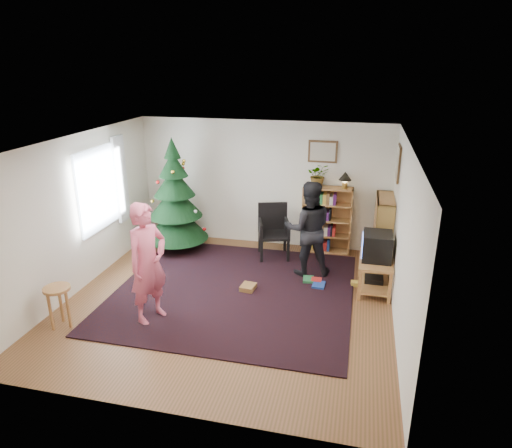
% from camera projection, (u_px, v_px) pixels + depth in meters
% --- Properties ---
extents(floor, '(5.00, 5.00, 0.00)m').
position_uv_depth(floor, '(229.00, 300.00, 7.21)').
color(floor, brown).
rests_on(floor, ground).
extents(ceiling, '(5.00, 5.00, 0.00)m').
position_uv_depth(ceiling, '(226.00, 142.00, 6.36)').
color(ceiling, white).
rests_on(ceiling, wall_back).
extents(wall_back, '(5.00, 0.02, 2.50)m').
position_uv_depth(wall_back, '(263.00, 184.00, 9.07)').
color(wall_back, silver).
rests_on(wall_back, floor).
extents(wall_front, '(5.00, 0.02, 2.50)m').
position_uv_depth(wall_front, '(156.00, 312.00, 4.50)').
color(wall_front, silver).
rests_on(wall_front, floor).
extents(wall_left, '(0.02, 5.00, 2.50)m').
position_uv_depth(wall_left, '(78.00, 214.00, 7.32)').
color(wall_left, silver).
rests_on(wall_left, floor).
extents(wall_right, '(0.02, 5.00, 2.50)m').
position_uv_depth(wall_right, '(402.00, 240.00, 6.25)').
color(wall_right, silver).
rests_on(wall_right, floor).
extents(rug, '(3.80, 3.60, 0.02)m').
position_uv_depth(rug, '(234.00, 291.00, 7.48)').
color(rug, black).
rests_on(rug, floor).
extents(window_pane, '(0.04, 1.20, 1.40)m').
position_uv_depth(window_pane, '(98.00, 189.00, 7.77)').
color(window_pane, silver).
rests_on(window_pane, wall_left).
extents(curtain, '(0.06, 0.35, 1.60)m').
position_uv_depth(curtain, '(121.00, 179.00, 8.40)').
color(curtain, silver).
rests_on(curtain, wall_left).
extents(picture_back, '(0.55, 0.03, 0.42)m').
position_uv_depth(picture_back, '(323.00, 152.00, 8.56)').
color(picture_back, '#4C3319').
rests_on(picture_back, wall_back).
extents(picture_right, '(0.03, 0.50, 0.60)m').
position_uv_depth(picture_right, '(398.00, 163.00, 7.62)').
color(picture_right, '#4C3319').
rests_on(picture_right, wall_right).
extents(christmas_tree, '(1.23, 1.23, 2.24)m').
position_uv_depth(christmas_tree, '(175.00, 204.00, 8.85)').
color(christmas_tree, '#3F2816').
rests_on(christmas_tree, rug).
extents(bookshelf_back, '(0.95, 0.30, 1.30)m').
position_uv_depth(bookshelf_back, '(327.00, 219.00, 8.85)').
color(bookshelf_back, '#A7803B').
rests_on(bookshelf_back, floor).
extents(bookshelf_right, '(0.30, 0.95, 1.30)m').
position_uv_depth(bookshelf_right, '(383.00, 232.00, 8.21)').
color(bookshelf_right, '#A7803B').
rests_on(bookshelf_right, floor).
extents(tv_stand, '(0.52, 0.93, 0.55)m').
position_uv_depth(tv_stand, '(375.00, 271.00, 7.45)').
color(tv_stand, '#A7803B').
rests_on(tv_stand, floor).
extents(crt_tv, '(0.47, 0.50, 0.44)m').
position_uv_depth(crt_tv, '(377.00, 246.00, 7.30)').
color(crt_tv, black).
rests_on(crt_tv, tv_stand).
extents(armchair, '(0.70, 0.71, 1.02)m').
position_uv_depth(armchair, '(275.00, 228.00, 8.69)').
color(armchair, black).
rests_on(armchair, rug).
extents(stool, '(0.37, 0.37, 0.62)m').
position_uv_depth(stool, '(58.00, 296.00, 6.36)').
color(stool, '#A7803B').
rests_on(stool, floor).
extents(person_standing, '(0.65, 0.76, 1.78)m').
position_uv_depth(person_standing, '(148.00, 263.00, 6.41)').
color(person_standing, '#D4546F').
rests_on(person_standing, rug).
extents(person_by_chair, '(0.94, 0.81, 1.69)m').
position_uv_depth(person_by_chair, '(308.00, 229.00, 7.83)').
color(person_by_chair, black).
rests_on(person_by_chair, rug).
extents(potted_plant, '(0.46, 0.42, 0.45)m').
position_uv_depth(potted_plant, '(318.00, 175.00, 8.60)').
color(potted_plant, gray).
rests_on(potted_plant, bookshelf_back).
extents(table_lamp, '(0.24, 0.24, 0.32)m').
position_uv_depth(table_lamp, '(345.00, 177.00, 8.49)').
color(table_lamp, '#A57F33').
rests_on(table_lamp, bookshelf_back).
extents(floor_clutter, '(1.91, 0.77, 0.08)m').
position_uv_depth(floor_clutter, '(310.00, 283.00, 7.67)').
color(floor_clutter, '#A51E19').
rests_on(floor_clutter, rug).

